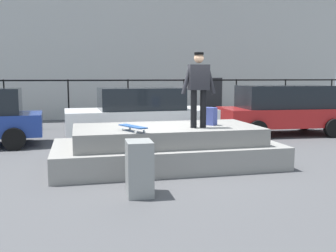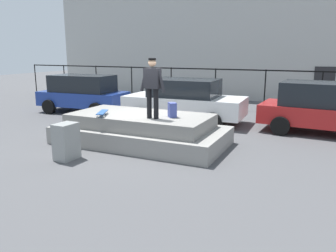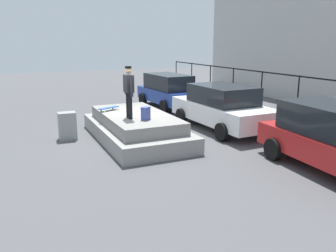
{
  "view_description": "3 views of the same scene",
  "coord_description": "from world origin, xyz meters",
  "px_view_note": "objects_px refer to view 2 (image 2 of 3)",
  "views": [
    {
      "loc": [
        -2.09,
        -8.72,
        2.06
      ],
      "look_at": [
        0.17,
        0.85,
        0.81
      ],
      "focal_mm": 41.55,
      "sensor_mm": 36.0,
      "label": 1
    },
    {
      "loc": [
        4.91,
        -8.65,
        2.78
      ],
      "look_at": [
        0.34,
        1.12,
        0.36
      ],
      "focal_mm": 35.78,
      "sensor_mm": 36.0,
      "label": 2
    },
    {
      "loc": [
        11.15,
        -3.85,
        3.35
      ],
      "look_at": [
        0.17,
        1.15,
        0.41
      ],
      "focal_mm": 37.21,
      "sensor_mm": 36.0,
      "label": 3
    }
  ],
  "objects_px": {
    "car_red_hatchback_far": "(329,107)",
    "car_white_sedan_mid": "(184,100)",
    "car_blue_hatchback_near": "(83,93)",
    "utility_box": "(66,142)",
    "skateboard": "(102,112)",
    "skateboarder": "(152,84)",
    "backpack": "(172,110)"
  },
  "relations": [
    {
      "from": "car_red_hatchback_far",
      "to": "utility_box",
      "type": "xyz_separation_m",
      "value": [
        -6.16,
        -5.97,
        -0.44
      ]
    },
    {
      "from": "car_blue_hatchback_near",
      "to": "utility_box",
      "type": "distance_m",
      "value": 7.05
    },
    {
      "from": "skateboard",
      "to": "backpack",
      "type": "relative_size",
      "value": 2.0
    },
    {
      "from": "backpack",
      "to": "car_red_hatchback_far",
      "type": "xyz_separation_m",
      "value": [
        4.11,
        3.82,
        -0.2
      ]
    },
    {
      "from": "skateboard",
      "to": "utility_box",
      "type": "xyz_separation_m",
      "value": [
        -0.1,
        -1.47,
        -0.54
      ]
    },
    {
      "from": "car_red_hatchback_far",
      "to": "skateboard",
      "type": "bearing_deg",
      "value": -143.37
    },
    {
      "from": "skateboard",
      "to": "car_blue_hatchback_near",
      "type": "xyz_separation_m",
      "value": [
        -4.18,
        4.27,
        -0.11
      ]
    },
    {
      "from": "car_white_sedan_mid",
      "to": "car_red_hatchback_far",
      "type": "relative_size",
      "value": 1.06
    },
    {
      "from": "utility_box",
      "to": "skateboard",
      "type": "bearing_deg",
      "value": 87.87
    },
    {
      "from": "backpack",
      "to": "skateboarder",
      "type": "bearing_deg",
      "value": 93.62
    },
    {
      "from": "car_blue_hatchback_near",
      "to": "skateboard",
      "type": "bearing_deg",
      "value": -45.6
    },
    {
      "from": "skateboarder",
      "to": "utility_box",
      "type": "relative_size",
      "value": 1.74
    },
    {
      "from": "backpack",
      "to": "car_blue_hatchback_near",
      "type": "distance_m",
      "value": 7.1
    },
    {
      "from": "skateboard",
      "to": "car_white_sedan_mid",
      "type": "bearing_deg",
      "value": 78.68
    },
    {
      "from": "car_blue_hatchback_near",
      "to": "backpack",
      "type": "bearing_deg",
      "value": -30.29
    },
    {
      "from": "skateboard",
      "to": "car_red_hatchback_far",
      "type": "distance_m",
      "value": 7.55
    },
    {
      "from": "backpack",
      "to": "car_blue_hatchback_near",
      "type": "xyz_separation_m",
      "value": [
        -6.13,
        3.58,
        -0.22
      ]
    },
    {
      "from": "backpack",
      "to": "car_white_sedan_mid",
      "type": "bearing_deg",
      "value": -23.11
    },
    {
      "from": "car_blue_hatchback_near",
      "to": "car_white_sedan_mid",
      "type": "bearing_deg",
      "value": 0.22
    },
    {
      "from": "car_blue_hatchback_near",
      "to": "utility_box",
      "type": "bearing_deg",
      "value": -54.61
    },
    {
      "from": "backpack",
      "to": "utility_box",
      "type": "height_order",
      "value": "backpack"
    },
    {
      "from": "utility_box",
      "to": "car_red_hatchback_far",
      "type": "bearing_deg",
      "value": 45.98
    },
    {
      "from": "backpack",
      "to": "car_red_hatchback_far",
      "type": "relative_size",
      "value": 0.09
    },
    {
      "from": "car_red_hatchback_far",
      "to": "utility_box",
      "type": "relative_size",
      "value": 4.71
    },
    {
      "from": "car_red_hatchback_far",
      "to": "car_white_sedan_mid",
      "type": "bearing_deg",
      "value": -177.59
    },
    {
      "from": "car_white_sedan_mid",
      "to": "utility_box",
      "type": "height_order",
      "value": "car_white_sedan_mid"
    },
    {
      "from": "car_blue_hatchback_near",
      "to": "car_red_hatchback_far",
      "type": "relative_size",
      "value": 0.91
    },
    {
      "from": "skateboarder",
      "to": "car_white_sedan_mid",
      "type": "height_order",
      "value": "skateboarder"
    },
    {
      "from": "car_blue_hatchback_near",
      "to": "utility_box",
      "type": "xyz_separation_m",
      "value": [
        4.08,
        -5.74,
        -0.43
      ]
    },
    {
      "from": "car_white_sedan_mid",
      "to": "skateboarder",
      "type": "bearing_deg",
      "value": -80.5
    },
    {
      "from": "skateboarder",
      "to": "skateboard",
      "type": "height_order",
      "value": "skateboarder"
    },
    {
      "from": "skateboard",
      "to": "utility_box",
      "type": "relative_size",
      "value": 0.88
    }
  ]
}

